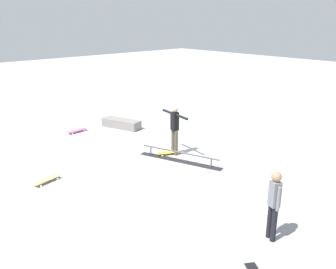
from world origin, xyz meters
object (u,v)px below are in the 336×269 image
(skate_ledge, at_px, (121,123))
(loose_skateboard_natural, at_px, (47,180))
(loose_skateboard_pink, at_px, (77,131))
(bystander_grey_shirt, at_px, (274,202))
(grind_rail, at_px, (180,157))
(skateboard_main, at_px, (169,152))
(skater_main, at_px, (175,126))

(skate_ledge, relative_size, loose_skateboard_natural, 2.00)
(skate_ledge, relative_size, loose_skateboard_pink, 2.04)
(skate_ledge, bearing_deg, bystander_grey_shirt, 164.59)
(grind_rail, height_order, bystander_grey_shirt, bystander_grey_shirt)
(grind_rail, distance_m, skateboard_main, 0.68)
(skater_main, xyz_separation_m, skateboard_main, (0.11, 0.14, -0.90))
(skater_main, height_order, bystander_grey_shirt, skater_main)
(bystander_grey_shirt, xyz_separation_m, loose_skateboard_pink, (9.16, -0.68, -0.78))
(bystander_grey_shirt, bearing_deg, skater_main, 3.82)
(skater_main, bearing_deg, loose_skateboard_natural, 87.50)
(skate_ledge, distance_m, loose_skateboard_natural, 5.37)
(skateboard_main, height_order, bystander_grey_shirt, bystander_grey_shirt)
(grind_rail, bearing_deg, skate_ledge, -28.64)
(loose_skateboard_natural, bearing_deg, grind_rail, 147.31)
(loose_skateboard_pink, bearing_deg, grind_rail, 96.86)
(bystander_grey_shirt, relative_size, loose_skateboard_pink, 1.86)
(skateboard_main, distance_m, loose_skateboard_natural, 3.99)
(skateboard_main, bearing_deg, skater_main, 166.02)
(loose_skateboard_pink, distance_m, loose_skateboard_natural, 4.54)
(grind_rail, bearing_deg, loose_skateboard_natural, 51.66)
(skateboard_main, xyz_separation_m, loose_skateboard_natural, (0.73, 3.93, 0.00))
(grind_rail, height_order, loose_skateboard_natural, grind_rail)
(loose_skateboard_pink, bearing_deg, loose_skateboard_natural, 47.12)
(loose_skateboard_natural, bearing_deg, skate_ledge, -160.51)
(bystander_grey_shirt, bearing_deg, skate_ledge, 9.48)
(skater_main, xyz_separation_m, bystander_grey_shirt, (-4.81, 1.85, -0.12))
(grind_rail, relative_size, loose_skateboard_pink, 3.41)
(grind_rail, bearing_deg, loose_skateboard_pink, -7.91)
(skate_ledge, xyz_separation_m, loose_skateboard_natural, (-2.85, 4.55, -0.10))
(skateboard_main, bearing_deg, skate_ledge, -75.22)
(bystander_grey_shirt, bearing_deg, loose_skateboard_natural, 46.23)
(skateboard_main, bearing_deg, grind_rail, 101.15)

